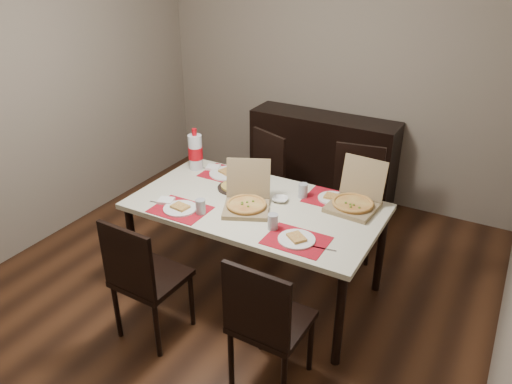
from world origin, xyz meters
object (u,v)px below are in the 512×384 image
Objects in this scene: sideboard at (322,158)px; dining_table at (256,212)px; chair_near_right at (266,321)px; pizza_box_center at (247,201)px; chair_near_left at (143,276)px; soda_bottle at (195,152)px; dip_bowl at (280,199)px; chair_far_right at (355,195)px; chair_far_left at (259,179)px.

sideboard reaches higher than dining_table.
chair_near_right reaches higher than sideboard.
pizza_box_center is at bearing -109.82° from dining_table.
chair_near_right is at bearing -74.70° from sideboard.
chair_near_left is 2.62× the size of soda_bottle.
sideboard is 12.89× the size of dip_bowl.
soda_bottle reaches higher than chair_near_right.
chair_far_right is at bearing 65.10° from chair_near_left.
sideboard is 2.55m from chair_near_left.
chair_near_left is 0.88m from pizza_box_center.
soda_bottle is at bearing -121.10° from chair_far_left.
dining_table is at bearing -115.36° from chair_far_right.
chair_far_right is 7.99× the size of dip_bowl.
chair_near_left is at bearing -117.97° from dip_bowl.
chair_near_left is at bearing -114.86° from pizza_box_center.
sideboard is 4.23× the size of soda_bottle.
chair_far_right is 2.62× the size of soda_bottle.
pizza_box_center reaches higher than sideboard.
dining_table is 1.06m from chair_far_right.
chair_far_left is at bearing -106.93° from sideboard.
dining_table is at bearing -84.44° from sideboard.
sideboard is 0.83× the size of dining_table.
soda_bottle reaches higher than dip_bowl.
pizza_box_center is (0.35, 0.76, 0.29)m from chair_near_left.
chair_near_left is (-0.38, -0.84, -0.17)m from dining_table.
chair_near_right is 1.00× the size of chair_far_right.
sideboard is at bearing 94.36° from pizza_box_center.
chair_far_right reaches higher than sideboard.
dining_table is 1.94× the size of chair_near_right.
chair_far_left is 2.04× the size of pizza_box_center.
chair_far_left reaches higher than sideboard.
chair_near_left is 1.67m from chair_far_left.
soda_bottle is at bearing 168.46° from dip_bowl.
dining_table is 0.95m from chair_far_left.
soda_bottle reaches higher than chair_far_right.
sideboard is 1.61× the size of chair_near_left.
chair_near_right is 1.77m from chair_far_right.
chair_far_right is 2.04× the size of pizza_box_center.
chair_near_right is at bearing -59.94° from chair_far_left.
chair_near_right is at bearing 0.93° from chair_near_left.
soda_bottle is (-1.19, -0.63, 0.39)m from chair_far_right.
dip_bowl is at bearing -79.26° from sideboard.
dining_table is at bearing -62.57° from chair_far_left.
chair_near_left is 2.04× the size of pizza_box_center.
sideboard is 1.61× the size of chair_far_right.
dip_bowl is (0.51, 0.97, 0.25)m from chair_near_left.
dip_bowl is at bearing 62.03° from chair_near_left.
chair_near_right and chair_far_left have the same top height.
chair_near_left is at bearing -88.22° from chair_far_left.
soda_bottle reaches higher than chair_near_left.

